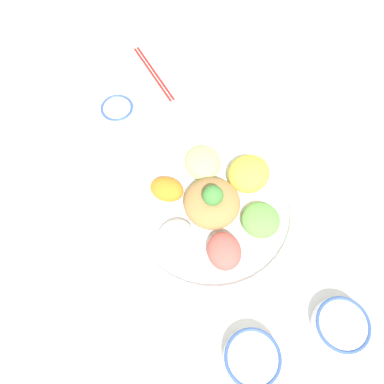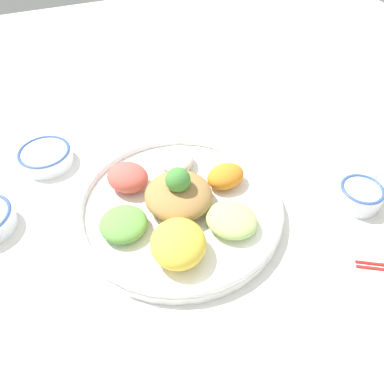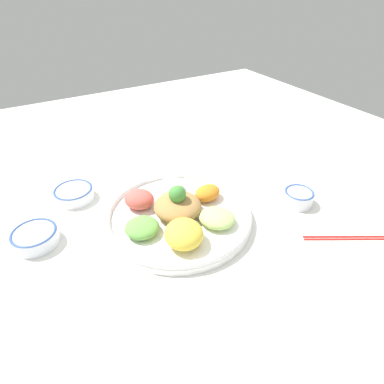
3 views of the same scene
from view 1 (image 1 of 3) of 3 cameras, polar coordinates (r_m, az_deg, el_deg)
name	(u,v)px [view 1 (image 1 of 3)]	position (r m, az deg, el deg)	size (l,w,h in m)	color
ground_plane	(207,217)	(0.92, 2.32, -3.78)	(2.40, 2.40, 0.00)	white
salad_platter	(214,206)	(0.90, 3.42, -2.09)	(0.42, 0.42, 0.11)	white
sauce_bowl_red	(118,112)	(1.05, -11.21, 11.91)	(0.09, 0.09, 0.05)	white
rice_bowl_blue	(341,325)	(0.89, 21.74, -18.32)	(0.12, 0.12, 0.04)	white
sauce_bowl_dark	(252,358)	(0.85, 9.12, -23.71)	(0.12, 0.12, 0.04)	white
chopsticks_pair_near	(154,73)	(1.16, -5.86, 17.62)	(0.21, 0.13, 0.01)	red
serving_spoon_main	(73,267)	(0.92, -17.68, -10.89)	(0.11, 0.09, 0.01)	white
serving_spoon_extra	(78,116)	(1.10, -16.98, 11.00)	(0.12, 0.06, 0.01)	white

